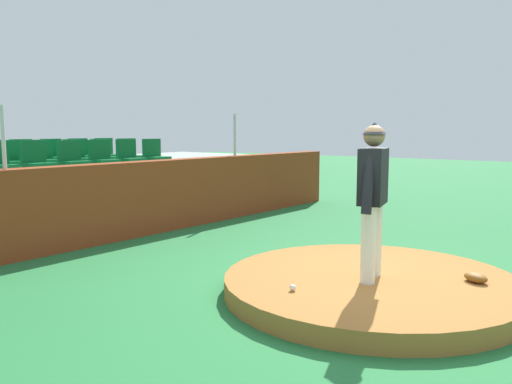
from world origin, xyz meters
TOP-DOWN VIEW (x-y plane):
  - ground_plane at (0.00, 0.00)m, footprint 60.00×60.00m
  - pitchers_mound at (0.00, 0.00)m, footprint 3.56×3.56m
  - pitcher at (-0.10, -0.04)m, footprint 0.80×0.39m
  - baseball at (-1.06, 0.42)m, footprint 0.07×0.07m
  - fielding_glove at (0.54, -1.07)m, footprint 0.32×0.36m
  - brick_barrier at (0.00, 5.07)m, footprint 13.59×0.40m
  - fence_post_left at (-1.91, 5.07)m, footprint 0.06×0.06m
  - fence_post_right at (3.39, 5.07)m, footprint 0.06×0.06m
  - bleacher_platform at (0.00, 7.70)m, footprint 12.07×3.71m
  - stadium_chair_2 at (-0.70, 6.37)m, footprint 0.48×0.44m
  - stadium_chair_3 at (0.03, 6.36)m, footprint 0.48×0.44m
  - stadium_chair_4 at (0.71, 6.34)m, footprint 0.48×0.44m
  - stadium_chair_5 at (1.39, 6.35)m, footprint 0.48×0.44m
  - stadium_chair_6 at (2.12, 6.37)m, footprint 0.48×0.44m
  - stadium_chair_9 at (-0.71, 7.30)m, footprint 0.48×0.44m
  - stadium_chair_10 at (-0.03, 7.30)m, footprint 0.48×0.44m
  - stadium_chair_11 at (0.72, 7.29)m, footprint 0.48×0.44m
  - stadium_chair_12 at (1.41, 7.29)m, footprint 0.48×0.44m
  - stadium_chair_13 at (2.11, 7.27)m, footprint 0.48×0.44m
  - stadium_chair_17 at (-0.00, 8.17)m, footprint 0.48×0.44m
  - stadium_chair_18 at (0.71, 8.18)m, footprint 0.48×0.44m
  - stadium_chair_19 at (1.41, 8.19)m, footprint 0.48×0.44m
  - stadium_chair_20 at (2.11, 8.17)m, footprint 0.48×0.44m

SIDE VIEW (x-z plane):
  - ground_plane at x=0.00m, z-range 0.00..0.00m
  - pitchers_mound at x=0.00m, z-range 0.00..0.22m
  - baseball at x=-1.06m, z-range 0.22..0.30m
  - fielding_glove at x=0.54m, z-range 0.22..0.33m
  - bleacher_platform at x=0.00m, z-range 0.00..1.29m
  - brick_barrier at x=0.00m, z-range 0.00..1.40m
  - pitcher at x=-0.10m, z-range 0.37..2.22m
  - stadium_chair_2 at x=-0.70m, z-range 1.20..1.70m
  - stadium_chair_3 at x=0.03m, z-range 1.20..1.70m
  - stadium_chair_4 at x=0.71m, z-range 1.20..1.70m
  - stadium_chair_5 at x=1.39m, z-range 1.20..1.70m
  - stadium_chair_6 at x=2.12m, z-range 1.20..1.70m
  - stadium_chair_9 at x=-0.71m, z-range 1.20..1.70m
  - stadium_chair_10 at x=-0.03m, z-range 1.20..1.70m
  - stadium_chair_11 at x=0.72m, z-range 1.20..1.70m
  - stadium_chair_12 at x=1.41m, z-range 1.20..1.70m
  - stadium_chair_13 at x=2.11m, z-range 1.20..1.70m
  - stadium_chair_17 at x=0.00m, z-range 1.20..1.70m
  - stadium_chair_18 at x=0.71m, z-range 1.20..1.70m
  - stadium_chair_19 at x=1.41m, z-range 1.20..1.70m
  - stadium_chair_20 at x=2.11m, z-range 1.20..1.70m
  - fence_post_left at x=-1.91m, z-range 1.40..2.36m
  - fence_post_right at x=3.39m, z-range 1.40..2.36m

